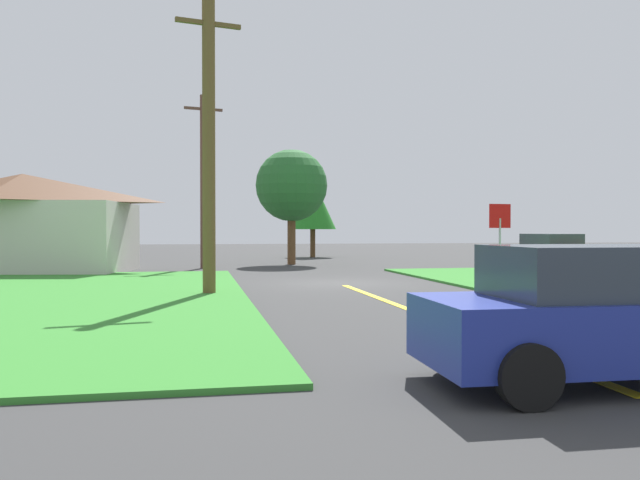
% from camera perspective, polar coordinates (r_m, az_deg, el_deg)
% --- Properties ---
extents(ground_plane, '(120.00, 120.00, 0.00)m').
position_cam_1_polar(ground_plane, '(21.60, 1.64, -3.87)').
color(ground_plane, '#363636').
extents(grass_verge_left, '(12.00, 20.00, 0.08)m').
position_cam_1_polar(grass_verge_left, '(17.73, -26.43, -4.88)').
color(grass_verge_left, '#33802D').
rests_on(grass_verge_left, ground).
extents(lane_stripe_center, '(0.20, 14.00, 0.01)m').
position_cam_1_polar(lane_stripe_center, '(13.94, 8.87, -6.50)').
color(lane_stripe_center, yellow).
rests_on(lane_stripe_center, ground).
extents(stop_sign, '(0.77, 0.12, 2.63)m').
position_cam_1_polar(stop_sign, '(21.24, 15.78, 1.04)').
color(stop_sign, '#9EA0A8').
rests_on(stop_sign, ground).
extents(car_behind_on_main_road, '(4.51, 2.04, 1.62)m').
position_cam_1_polar(car_behind_on_main_road, '(8.25, 24.46, -6.12)').
color(car_behind_on_main_road, navy).
rests_on(car_behind_on_main_road, ground).
extents(car_on_crossroad, '(2.24, 4.64, 1.62)m').
position_cam_1_polar(car_on_crossroad, '(31.21, 19.64, -0.96)').
color(car_on_crossroad, orange).
rests_on(car_on_crossroad, ground).
extents(utility_pole_near, '(1.78, 0.50, 8.07)m').
position_cam_1_polar(utility_pole_near, '(17.85, -9.91, 8.37)').
color(utility_pole_near, brown).
rests_on(utility_pole_near, ground).
extents(utility_pole_mid, '(1.78, 0.50, 8.09)m').
position_cam_1_polar(utility_pole_mid, '(30.42, -10.36, 5.33)').
color(utility_pole_mid, brown).
rests_on(utility_pole_mid, ground).
extents(oak_tree_left, '(3.06, 3.06, 5.21)m').
position_cam_1_polar(oak_tree_left, '(41.86, -0.65, 3.25)').
color(oak_tree_left, brown).
rests_on(oak_tree_left, ground).
extents(pine_tree_center, '(3.72, 3.72, 5.97)m').
position_cam_1_polar(pine_tree_center, '(33.20, -2.56, 4.85)').
color(pine_tree_center, brown).
rests_on(pine_tree_center, ground).
extents(barn, '(9.23, 6.36, 4.17)m').
position_cam_1_polar(barn, '(29.69, -25.03, 1.37)').
color(barn, beige).
rests_on(barn, ground).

